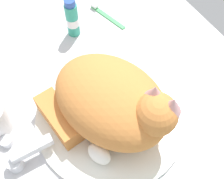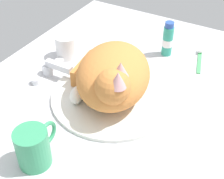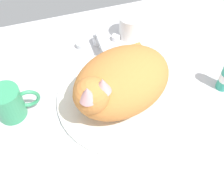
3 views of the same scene
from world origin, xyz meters
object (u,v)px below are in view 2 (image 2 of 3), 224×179
(cat, at_px, (112,75))
(toothbrush, at_px, (200,59))
(coffee_mug, at_px, (34,147))
(rinse_cup, at_px, (66,46))
(toothpaste_bottle, at_px, (168,40))
(faucet, at_px, (52,69))

(cat, bearing_deg, toothbrush, -26.42)
(coffee_mug, relative_size, rinse_cup, 1.54)
(rinse_cup, xyz_separation_m, toothbrush, (0.20, -0.40, -0.03))
(coffee_mug, relative_size, toothpaste_bottle, 1.00)
(coffee_mug, height_order, rinse_cup, coffee_mug)
(toothbrush, bearing_deg, toothpaste_bottle, 98.25)
(faucet, height_order, toothpaste_bottle, toothpaste_bottle)
(coffee_mug, bearing_deg, faucet, 31.79)
(coffee_mug, distance_m, toothbrush, 0.63)
(toothpaste_bottle, height_order, toothbrush, toothpaste_bottle)
(cat, height_order, toothbrush, cat)
(toothbrush, bearing_deg, cat, 153.58)
(rinse_cup, distance_m, toothpaste_bottle, 0.34)
(cat, relative_size, toothpaste_bottle, 2.71)
(cat, height_order, coffee_mug, cat)
(cat, xyz_separation_m, toothpaste_bottle, (0.30, -0.04, -0.03))
(cat, height_order, rinse_cup, cat)
(rinse_cup, relative_size, toothpaste_bottle, 0.65)
(faucet, bearing_deg, toothpaste_bottle, -42.42)
(toothbrush, bearing_deg, faucet, 129.02)
(faucet, xyz_separation_m, toothbrush, (0.31, -0.38, -0.02))
(faucet, xyz_separation_m, cat, (-0.01, -0.22, 0.06))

